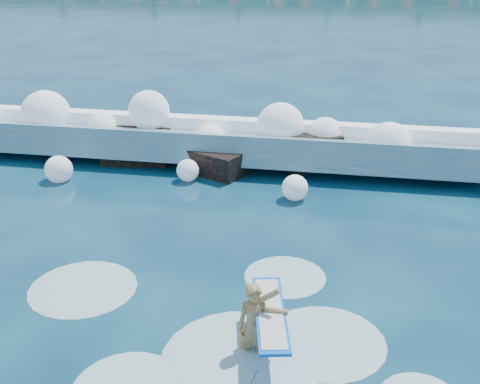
# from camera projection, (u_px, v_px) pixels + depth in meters

# --- Properties ---
(ground) EXTENTS (200.00, 200.00, 0.00)m
(ground) POSITION_uv_depth(u_px,v_px,m) (160.00, 270.00, 13.67)
(ground) COLOR #082241
(ground) RESTS_ON ground
(breaking_wave) EXTENTS (19.30, 2.95, 1.66)m
(breaking_wave) POSITION_uv_depth(u_px,v_px,m) (187.00, 140.00, 20.34)
(breaking_wave) COLOR teal
(breaking_wave) RESTS_ON ground
(rock_cluster) EXTENTS (8.03, 3.20, 1.27)m
(rock_cluster) POSITION_uv_depth(u_px,v_px,m) (213.00, 152.00, 19.79)
(rock_cluster) COLOR black
(rock_cluster) RESTS_ON ground
(surfer_with_board) EXTENTS (1.11, 2.90, 1.70)m
(surfer_with_board) POSITION_uv_depth(u_px,v_px,m) (258.00, 324.00, 10.75)
(surfer_with_board) COLOR #9B7A48
(surfer_with_board) RESTS_ON ground
(wave_spray) EXTENTS (15.15, 4.29, 2.28)m
(wave_spray) POSITION_uv_depth(u_px,v_px,m) (179.00, 128.00, 19.98)
(wave_spray) COLOR white
(wave_spray) RESTS_ON ground
(surf_foam) EXTENTS (8.74, 5.93, 0.15)m
(surf_foam) POSITION_uv_depth(u_px,v_px,m) (223.00, 335.00, 11.46)
(surf_foam) COLOR silver
(surf_foam) RESTS_ON ground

